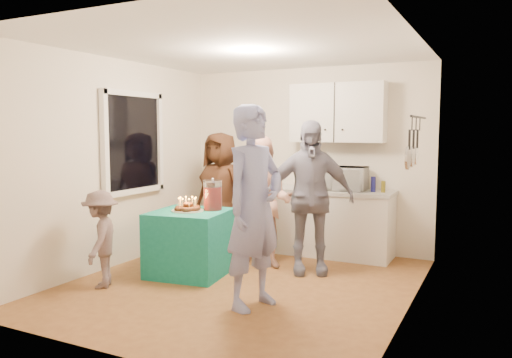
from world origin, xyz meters
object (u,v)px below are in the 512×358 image
at_px(man_birthday, 254,207).
at_px(child_near_left, 101,239).
at_px(punch_jar, 213,196).
at_px(woman_back_right, 309,197).
at_px(counter, 312,222).
at_px(woman_back_left, 220,192).
at_px(woman_back_center, 263,202).
at_px(microwave, 345,178).
at_px(party_table, 190,243).

xyz_separation_m(man_birthday, child_near_left, (-1.77, -0.21, -0.45)).
relative_size(punch_jar, woman_back_right, 0.19).
bearing_deg(counter, man_birthday, -84.02).
xyz_separation_m(punch_jar, man_birthday, (0.98, -0.84, 0.05)).
relative_size(man_birthday, woman_back_left, 1.16).
distance_m(counter, man_birthday, 2.34).
relative_size(woman_back_center, woman_back_right, 0.89).
bearing_deg(punch_jar, counter, 62.68).
bearing_deg(woman_back_right, counter, 82.08).
xyz_separation_m(microwave, man_birthday, (-0.23, -2.27, -0.09)).
xyz_separation_m(woman_back_center, woman_back_right, (0.60, 0.01, 0.10)).
bearing_deg(counter, punch_jar, -117.32).
height_order(counter, punch_jar, punch_jar).
bearing_deg(woman_back_center, microwave, 46.25).
bearing_deg(woman_back_right, woman_back_center, 155.37).
xyz_separation_m(man_birthday, woman_back_left, (-1.46, 1.84, -0.14)).
relative_size(counter, punch_jar, 6.47).
bearing_deg(microwave, woman_back_left, -169.15).
xyz_separation_m(woman_back_right, child_near_left, (-1.83, -1.54, -0.38)).
distance_m(microwave, woman_back_center, 1.25).
bearing_deg(party_table, microwave, 49.04).
height_order(punch_jar, woman_back_right, woman_back_right).
relative_size(microwave, woman_back_center, 0.35).
distance_m(punch_jar, child_near_left, 1.37).
xyz_separation_m(party_table, woman_back_center, (0.63, 0.67, 0.44)).
distance_m(party_table, woman_back_left, 1.31).
bearing_deg(child_near_left, woman_back_right, 100.57).
bearing_deg(woman_back_left, punch_jar, -52.45).
distance_m(punch_jar, man_birthday, 1.29).
xyz_separation_m(counter, punch_jar, (-0.74, -1.43, 0.50)).
distance_m(man_birthday, child_near_left, 1.84).
bearing_deg(woman_back_center, counter, 67.49).
bearing_deg(woman_back_left, counter, 30.85).
relative_size(counter, woman_back_center, 1.34).
height_order(man_birthday, woman_back_left, man_birthday).
xyz_separation_m(party_table, woman_back_left, (-0.29, 1.19, 0.46)).
distance_m(counter, woman_back_center, 1.07).
relative_size(microwave, woman_back_left, 0.34).
height_order(man_birthday, child_near_left, man_birthday).
relative_size(party_table, woman_back_center, 0.52).
bearing_deg(woman_back_right, man_birthday, -118.16).
bearing_deg(woman_back_center, woman_back_left, 146.04).
xyz_separation_m(punch_jar, woman_back_left, (-0.49, 1.00, -0.09)).
relative_size(man_birthday, woman_back_right, 1.07).
relative_size(microwave, punch_jar, 1.68).
distance_m(punch_jar, woman_back_right, 1.15).
bearing_deg(counter, microwave, 0.00).
relative_size(woman_back_right, child_near_left, 1.72).
xyz_separation_m(party_table, child_near_left, (-0.59, -0.85, 0.15)).
bearing_deg(party_table, punch_jar, 43.16).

